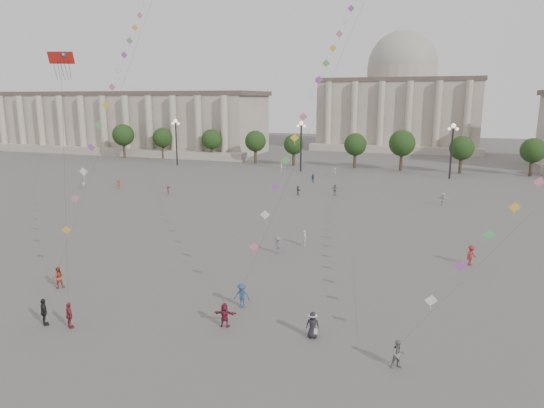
% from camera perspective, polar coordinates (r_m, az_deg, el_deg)
% --- Properties ---
extents(ground, '(360.00, 360.00, 0.00)m').
position_cam_1_polar(ground, '(35.34, -4.50, -13.39)').
color(ground, '#53504E').
rests_on(ground, ground).
extents(hall_west, '(84.00, 26.22, 17.20)m').
position_cam_1_polar(hall_west, '(151.37, -16.60, 9.23)').
color(hall_west, '#9E9485').
rests_on(hall_west, ground).
extents(hall_central, '(48.30, 34.30, 35.50)m').
position_cam_1_polar(hall_central, '(158.84, 14.81, 11.55)').
color(hall_central, '#9E9485').
rests_on(hall_central, ground).
extents(tree_row, '(137.12, 5.12, 8.00)m').
position_cam_1_polar(tree_row, '(108.32, 12.31, 6.81)').
color(tree_row, '#3A2D1D').
rests_on(tree_row, ground).
extents(lamp_post_far_west, '(2.00, 0.90, 10.65)m').
position_cam_1_polar(lamp_post_far_west, '(115.08, -11.23, 8.14)').
color(lamp_post_far_west, '#262628').
rests_on(lamp_post_far_west, ground).
extents(lamp_post_mid_west, '(2.00, 0.90, 10.65)m').
position_cam_1_polar(lamp_post_mid_west, '(103.27, 3.44, 7.90)').
color(lamp_post_mid_west, '#262628').
rests_on(lamp_post_mid_west, ground).
extents(lamp_post_mid_east, '(2.00, 0.90, 10.65)m').
position_cam_1_polar(lamp_post_mid_east, '(99.43, 20.45, 6.98)').
color(lamp_post_mid_east, '#262628').
rests_on(lamp_post_mid_east, ground).
extents(person_crowd_0, '(0.93, 0.99, 1.64)m').
position_cam_1_polar(person_crowd_0, '(90.31, 4.83, 3.06)').
color(person_crowd_0, '#354577').
rests_on(person_crowd_0, ground).
extents(person_crowd_1, '(1.03, 1.02, 1.68)m').
position_cam_1_polar(person_crowd_1, '(90.18, -21.24, 2.26)').
color(person_crowd_1, silver).
rests_on(person_crowd_1, ground).
extents(person_crowd_2, '(0.94, 1.18, 1.59)m').
position_cam_1_polar(person_crowd_2, '(87.69, -17.58, 2.23)').
color(person_crowd_2, '#953C28').
rests_on(person_crowd_2, ground).
extents(person_crowd_4, '(1.27, 1.62, 1.71)m').
position_cam_1_polar(person_crowd_4, '(98.24, 7.38, 3.78)').
color(person_crowd_4, silver).
rests_on(person_crowd_4, ground).
extents(person_crowd_6, '(1.22, 0.78, 1.79)m').
position_cam_1_polar(person_crowd_6, '(48.73, 0.72, -4.88)').
color(person_crowd_6, slate).
rests_on(person_crowd_6, ground).
extents(person_crowd_7, '(1.76, 1.27, 1.83)m').
position_cam_1_polar(person_crowd_7, '(74.97, 19.50, 0.55)').
color(person_crowd_7, silver).
rests_on(person_crowd_7, ground).
extents(person_crowd_8, '(1.33, 1.44, 1.94)m').
position_cam_1_polar(person_crowd_8, '(49.15, 22.38, -5.59)').
color(person_crowd_8, maroon).
rests_on(person_crowd_8, ground).
extents(person_crowd_10, '(0.53, 0.74, 1.89)m').
position_cam_1_polar(person_crowd_10, '(103.12, 1.12, 4.33)').
color(person_crowd_10, beige).
rests_on(person_crowd_10, ground).
extents(person_crowd_12, '(1.43, 1.28, 1.58)m').
position_cam_1_polar(person_crowd_12, '(78.22, 3.09, 1.62)').
color(person_crowd_12, slate).
rests_on(person_crowd_12, ground).
extents(person_crowd_13, '(0.58, 0.71, 1.66)m').
position_cam_1_polar(person_crowd_13, '(51.52, 3.87, -4.02)').
color(person_crowd_13, beige).
rests_on(person_crowd_13, ground).
extents(person_crowd_16, '(1.13, 0.50, 1.89)m').
position_cam_1_polar(person_crowd_16, '(78.19, 7.40, 1.65)').
color(person_crowd_16, slate).
rests_on(person_crowd_16, ground).
extents(person_crowd_17, '(0.98, 1.13, 1.51)m').
position_cam_1_polar(person_crowd_17, '(79.87, -12.09, 1.56)').
color(person_crowd_17, maroon).
rests_on(person_crowd_17, ground).
extents(tourist_0, '(1.15, 0.96, 1.84)m').
position_cam_1_polar(tourist_0, '(36.37, -22.74, -12.00)').
color(tourist_0, maroon).
rests_on(tourist_0, ground).
extents(tourist_1, '(1.18, 1.06, 1.92)m').
position_cam_1_polar(tourist_1, '(37.47, -25.25, -11.43)').
color(tourist_1, black).
rests_on(tourist_1, ground).
extents(tourist_2, '(1.65, 0.79, 1.71)m').
position_cam_1_polar(tourist_2, '(34.05, -5.59, -12.86)').
color(tourist_2, maroon).
rests_on(tourist_2, ground).
extents(kite_flyer_0, '(1.12, 1.11, 1.82)m').
position_cam_1_polar(kite_flyer_0, '(43.97, -23.86, -7.89)').
color(kite_flyer_0, '#A0422B').
rests_on(kite_flyer_0, ground).
extents(kite_flyer_1, '(1.31, 0.85, 1.91)m').
position_cam_1_polar(kite_flyer_1, '(36.74, -3.56, -10.70)').
color(kite_flyer_1, navy).
rests_on(kite_flyer_1, ground).
extents(kite_flyer_2, '(1.03, 0.95, 1.70)m').
position_cam_1_polar(kite_flyer_2, '(30.18, 14.62, -16.75)').
color(kite_flyer_2, slate).
rests_on(kite_flyer_2, ground).
extents(hat_person, '(0.96, 0.73, 1.77)m').
position_cam_1_polar(hat_person, '(32.55, 4.80, -13.96)').
color(hat_person, black).
rests_on(hat_person, ground).
extents(dragon_kite, '(5.77, 6.55, 22.82)m').
position_cam_1_polar(dragon_kite, '(48.21, -23.48, 14.46)').
color(dragon_kite, '#AC1A12').
rests_on(dragon_kite, ground).
extents(kite_train_west, '(12.32, 41.79, 60.06)m').
position_cam_1_polar(kite_train_west, '(63.73, -15.56, 19.36)').
color(kite_train_west, '#3F3F3F').
rests_on(kite_train_west, ground).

